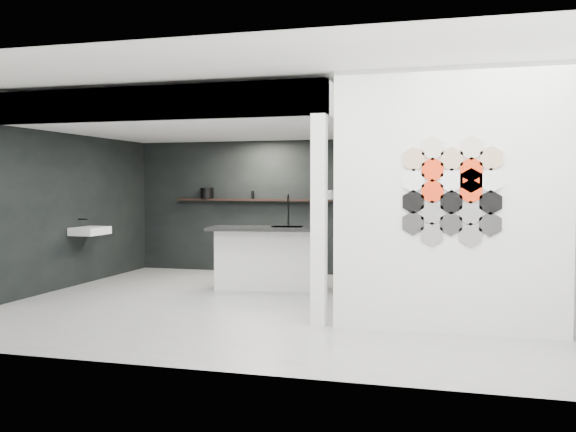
# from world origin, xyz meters

# --- Properties ---
(floor) EXTENTS (7.00, 6.00, 0.01)m
(floor) POSITION_xyz_m (0.00, 0.00, -0.01)
(floor) COLOR gray
(partition_panel) EXTENTS (2.45, 0.15, 2.80)m
(partition_panel) POSITION_xyz_m (2.23, -1.00, 1.40)
(partition_panel) COLOR silver
(partition_panel) RESTS_ON floor
(bay_clad_back) EXTENTS (4.40, 0.04, 2.35)m
(bay_clad_back) POSITION_xyz_m (-1.30, 2.97, 1.18)
(bay_clad_back) COLOR black
(bay_clad_back) RESTS_ON floor
(bay_clad_left) EXTENTS (0.04, 4.00, 2.35)m
(bay_clad_left) POSITION_xyz_m (-3.47, 1.00, 1.18)
(bay_clad_left) COLOR black
(bay_clad_left) RESTS_ON floor
(bulkhead) EXTENTS (4.40, 4.00, 0.40)m
(bulkhead) POSITION_xyz_m (-1.30, 1.00, 2.55)
(bulkhead) COLOR silver
(bulkhead) RESTS_ON corner_column
(corner_column) EXTENTS (0.16, 0.16, 2.35)m
(corner_column) POSITION_xyz_m (0.82, -1.00, 1.18)
(corner_column) COLOR silver
(corner_column) RESTS_ON floor
(fascia_beam) EXTENTS (4.40, 0.16, 0.40)m
(fascia_beam) POSITION_xyz_m (-1.30, -0.92, 2.55)
(fascia_beam) COLOR silver
(fascia_beam) RESTS_ON corner_column
(wall_basin) EXTENTS (0.40, 0.60, 0.12)m
(wall_basin) POSITION_xyz_m (-3.24, 0.80, 0.85)
(wall_basin) COLOR silver
(wall_basin) RESTS_ON bay_clad_left
(display_shelf) EXTENTS (3.00, 0.15, 0.04)m
(display_shelf) POSITION_xyz_m (-1.20, 2.87, 1.30)
(display_shelf) COLOR black
(display_shelf) RESTS_ON bay_clad_back
(kitchen_island) EXTENTS (1.87, 1.04, 1.43)m
(kitchen_island) POSITION_xyz_m (-0.45, 1.21, 0.48)
(kitchen_island) COLOR silver
(kitchen_island) RESTS_ON floor
(stockpot) EXTENTS (0.31, 0.31, 0.19)m
(stockpot) POSITION_xyz_m (-2.14, 2.87, 1.42)
(stockpot) COLOR black
(stockpot) RESTS_ON display_shelf
(kettle) EXTENTS (0.21, 0.21, 0.14)m
(kettle) POSITION_xyz_m (-0.10, 2.87, 1.39)
(kettle) COLOR black
(kettle) RESTS_ON display_shelf
(glass_bowl) EXTENTS (0.20, 0.20, 0.11)m
(glass_bowl) POSITION_xyz_m (0.15, 2.87, 1.38)
(glass_bowl) COLOR gray
(glass_bowl) RESTS_ON display_shelf
(glass_vase) EXTENTS (0.14, 0.14, 0.16)m
(glass_vase) POSITION_xyz_m (0.15, 2.87, 1.40)
(glass_vase) COLOR gray
(glass_vase) RESTS_ON display_shelf
(bottle_dark) EXTENTS (0.05, 0.05, 0.14)m
(bottle_dark) POSITION_xyz_m (-1.27, 2.87, 1.39)
(bottle_dark) COLOR black
(bottle_dark) RESTS_ON display_shelf
(utensil_cup) EXTENTS (0.11, 0.11, 0.10)m
(utensil_cup) POSITION_xyz_m (-2.06, 2.87, 1.37)
(utensil_cup) COLOR black
(utensil_cup) RESTS_ON display_shelf
(hex_tile_cluster) EXTENTS (1.04, 0.02, 1.16)m
(hex_tile_cluster) POSITION_xyz_m (2.26, -1.09, 1.50)
(hex_tile_cluster) COLOR #2D2D2D
(hex_tile_cluster) RESTS_ON partition_panel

